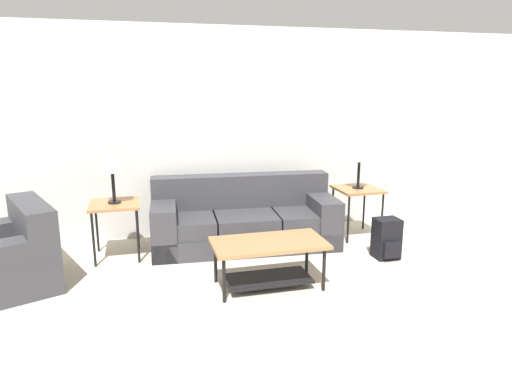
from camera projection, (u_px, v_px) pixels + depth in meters
name	position (u px, v px, depth m)	size (l,w,h in m)	color
wall_back	(233.00, 132.00, 5.83)	(8.86, 0.06, 2.60)	silver
couch	(244.00, 221.00, 5.47)	(2.22, 1.00, 0.82)	#38383D
armchair	(0.00, 260.00, 4.30)	(1.28, 1.30, 0.80)	#38383D
coffee_table	(269.00, 253.00, 4.32)	(1.07, 0.56, 0.46)	#A87042
side_table_left	(115.00, 208.00, 5.02)	(0.53, 0.55, 0.63)	#A87042
side_table_right	(358.00, 193.00, 5.74)	(0.53, 0.55, 0.63)	#A87042
table_lamp_left	(112.00, 163.00, 4.90)	(0.29, 0.29, 0.57)	black
table_lamp_right	(360.00, 153.00, 5.63)	(0.29, 0.29, 0.57)	black
backpack	(387.00, 239.00, 5.07)	(0.27, 0.30, 0.45)	black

